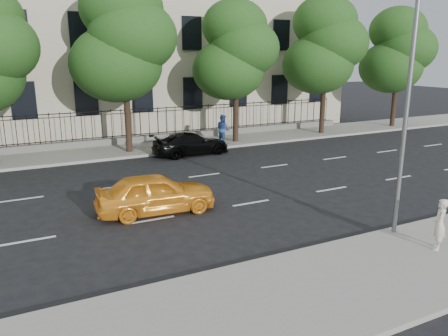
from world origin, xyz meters
The scene contains 15 objects.
ground centered at (0.00, 0.00, 0.00)m, with size 120.00×120.00×0.00m, color black.
near_sidewalk centered at (0.00, -4.00, 0.07)m, with size 60.00×4.00×0.15m, color gray.
far_sidewalk centered at (0.00, 14.00, 0.07)m, with size 60.00×4.00×0.15m, color gray.
lane_markings centered at (0.00, 4.75, 0.01)m, with size 49.60×4.62×0.01m, color silver, non-canonical shape.
masonry_building centered at (0.00, 22.95, 9.02)m, with size 34.60×12.11×18.50m.
iron_fence centered at (0.00, 15.70, 0.65)m, with size 30.00×0.50×2.20m.
street_light centered at (2.50, -1.77, 5.15)m, with size 0.25×3.32×8.05m.
tree_c centered at (-1.96, 13.36, 6.41)m, with size 5.89×5.50×9.80m.
tree_d centered at (5.04, 13.36, 5.84)m, with size 5.34×4.94×8.84m.
tree_e centered at (12.04, 13.36, 6.20)m, with size 5.71×5.31×9.46m.
tree_f centered at (19.04, 13.36, 5.88)m, with size 5.52×5.12×9.01m.
yellow_taxi centered at (-3.63, 3.17, 0.73)m, with size 1.73×4.31×1.47m, color #FFA425.
black_sedan centered at (1.13, 11.40, 0.65)m, with size 1.83×4.49×1.30m, color black.
woman_near centered at (2.61, -3.79, 0.91)m, with size 0.56×0.36×1.52m, color silver.
pedestrian_far centered at (3.85, 12.74, 1.08)m, with size 0.91×0.71×1.86m, color #2E4D8E.
Camera 1 is at (-8.16, -11.49, 5.65)m, focal length 35.00 mm.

